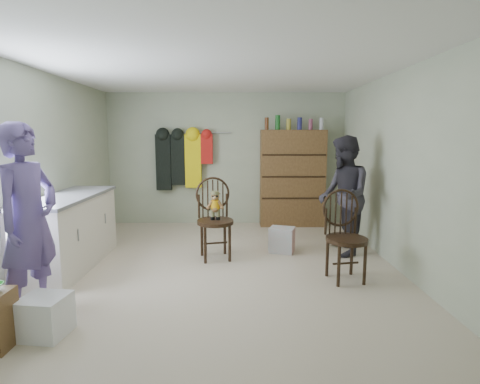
{
  "coord_description": "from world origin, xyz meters",
  "views": [
    {
      "loc": [
        0.21,
        -4.7,
        1.67
      ],
      "look_at": [
        0.25,
        0.2,
        0.95
      ],
      "focal_mm": 28.0,
      "sensor_mm": 36.0,
      "label": 1
    }
  ],
  "objects_px": {
    "counter": "(69,231)",
    "chair_far": "(344,232)",
    "chair_front": "(215,213)",
    "dresser": "(292,178)"
  },
  "relations": [
    {
      "from": "counter",
      "to": "chair_far",
      "type": "height_order",
      "value": "chair_far"
    },
    {
      "from": "counter",
      "to": "chair_front",
      "type": "bearing_deg",
      "value": 11.2
    },
    {
      "from": "dresser",
      "to": "chair_front",
      "type": "bearing_deg",
      "value": -124.94
    },
    {
      "from": "counter",
      "to": "chair_front",
      "type": "distance_m",
      "value": 1.89
    },
    {
      "from": "dresser",
      "to": "counter",
      "type": "bearing_deg",
      "value": -144.31
    },
    {
      "from": "counter",
      "to": "chair_front",
      "type": "xyz_separation_m",
      "value": [
        1.85,
        0.37,
        0.16
      ]
    },
    {
      "from": "chair_far",
      "to": "dresser",
      "type": "bearing_deg",
      "value": 85.28
    },
    {
      "from": "chair_far",
      "to": "dresser",
      "type": "height_order",
      "value": "dresser"
    },
    {
      "from": "counter",
      "to": "chair_front",
      "type": "height_order",
      "value": "chair_front"
    },
    {
      "from": "chair_front",
      "to": "dresser",
      "type": "relative_size",
      "value": 0.54
    }
  ]
}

